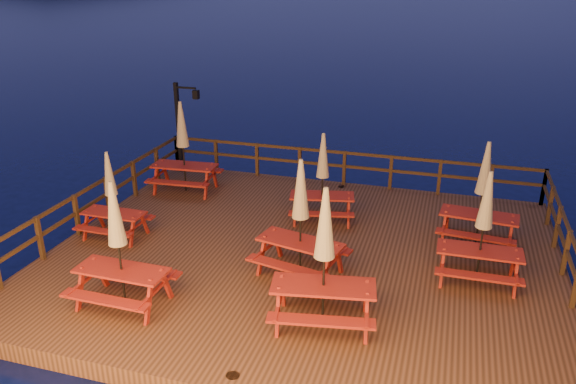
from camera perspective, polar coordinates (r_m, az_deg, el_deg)
name	(u,v)px	position (r m, az deg, el deg)	size (l,w,h in m)	color
ground	(304,267)	(13.89, 1.60, -7.64)	(500.00, 500.00, 0.00)	#050C32
deck	(304,260)	(13.79, 1.61, -6.92)	(12.00, 10.00, 0.40)	#402714
deck_piles	(304,278)	(14.04, 1.59, -8.71)	(11.44, 9.44, 1.40)	#332210
railing	(322,197)	(14.94, 3.44, -0.51)	(11.80, 9.75, 1.10)	#332210
lamp_post	(183,119)	(18.90, -10.66, 7.27)	(0.85, 0.18, 3.00)	black
picnic_table_0	(323,176)	(14.94, 3.53, 1.62)	(1.98, 1.75, 2.46)	maroon
picnic_table_1	(111,194)	(14.67, -17.50, -0.18)	(1.60, 1.32, 2.28)	maroon
picnic_table_2	(183,146)	(17.21, -10.62, 4.65)	(2.07, 1.75, 2.80)	maroon
picnic_table_3	(483,192)	(14.37, 19.15, -0.03)	(2.00, 1.71, 2.65)	maroon
picnic_table_4	(484,226)	(12.62, 19.25, -3.32)	(1.81, 1.50, 2.57)	maroon
picnic_table_5	(324,256)	(10.48, 3.70, -6.50)	(2.23, 1.95, 2.83)	maroon
picnic_table_6	(118,243)	(11.58, -16.88, -4.98)	(1.91, 1.58, 2.69)	maroon
picnic_table_7	(301,217)	(12.18, 1.28, -2.51)	(2.20, 1.94, 2.72)	maroon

